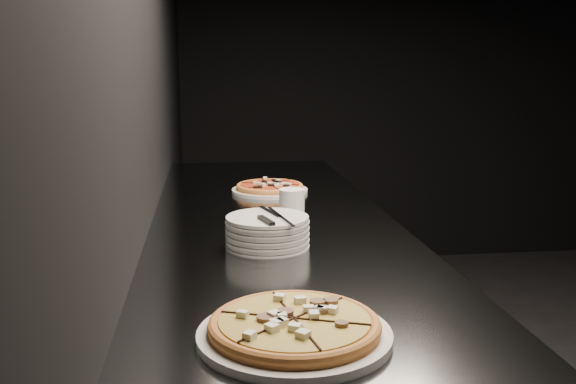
{
  "coord_description": "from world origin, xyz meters",
  "views": [
    {
      "loc": [
        -2.33,
        -1.87,
        1.39
      ],
      "look_at": [
        -2.08,
        0.08,
        1.0
      ],
      "focal_mm": 40.0,
      "sensor_mm": 36.0,
      "label": 1
    }
  ],
  "objects": [
    {
      "name": "pizza_tomato",
      "position": [
        -2.1,
        0.46,
        0.94
      ],
      "size": [
        0.32,
        0.32,
        0.03
      ],
      "rotation": [
        0.0,
        0.0,
        -0.35
      ],
      "color": "silver",
      "rests_on": "counter"
    },
    {
      "name": "wall_back",
      "position": [
        0.0,
        2.5,
        1.4
      ],
      "size": [
        5.0,
        0.02,
        2.8
      ],
      "primitive_type": "cube",
      "color": "black",
      "rests_on": "floor"
    },
    {
      "name": "counter",
      "position": [
        -2.13,
        0.0,
        0.46
      ],
      "size": [
        0.74,
        2.44,
        0.92
      ],
      "color": "slate",
      "rests_on": "floor"
    },
    {
      "name": "plate_stack",
      "position": [
        -2.18,
        -0.25,
        0.96
      ],
      "size": [
        0.22,
        0.22,
        0.08
      ],
      "color": "silver",
      "rests_on": "counter"
    },
    {
      "name": "wall_left",
      "position": [
        -2.5,
        0.0,
        1.4
      ],
      "size": [
        0.02,
        5.0,
        2.8
      ],
      "primitive_type": "cube",
      "color": "black",
      "rests_on": "floor"
    },
    {
      "name": "ramekin",
      "position": [
        -2.06,
        0.15,
        0.96
      ],
      "size": [
        0.08,
        0.08,
        0.07
      ],
      "color": "silver",
      "rests_on": "counter"
    },
    {
      "name": "pizza_mushroom",
      "position": [
        -2.18,
        -0.84,
        0.94
      ],
      "size": [
        0.39,
        0.39,
        0.04
      ],
      "rotation": [
        0.0,
        0.0,
        -0.35
      ],
      "color": "silver",
      "rests_on": "counter"
    },
    {
      "name": "cutlery",
      "position": [
        -2.17,
        -0.27,
        1.0
      ],
      "size": [
        0.07,
        0.23,
        0.01
      ],
      "rotation": [
        0.0,
        0.0,
        0.28
      ],
      "color": "silver",
      "rests_on": "plate_stack"
    }
  ]
}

